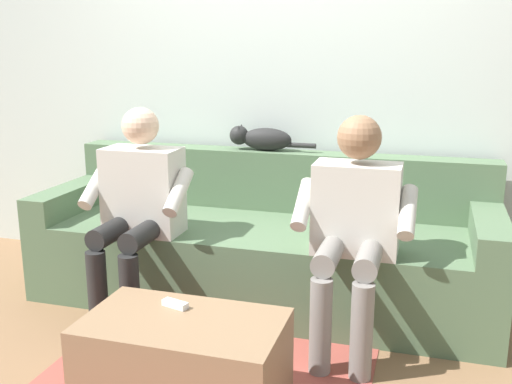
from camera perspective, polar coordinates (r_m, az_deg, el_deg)
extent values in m
plane|color=#846042|center=(2.94, -3.30, -15.27)|extent=(8.00, 8.00, 0.00)
cube|color=silver|center=(3.74, 2.89, 11.35)|extent=(4.82, 0.06, 2.54)
cube|color=#516B4C|center=(3.36, 0.14, -7.17)|extent=(2.23, 0.70, 0.45)
cube|color=#516B4C|center=(3.71, 2.08, -2.22)|extent=(2.58, 0.19, 0.81)
cube|color=#516B4C|center=(3.23, 21.27, -7.60)|extent=(0.17, 0.70, 0.60)
cube|color=#516B4C|center=(3.83, -17.40, -3.94)|extent=(0.17, 0.70, 0.60)
cube|color=#8C6B4C|center=(2.49, -6.92, -16.04)|extent=(0.79, 0.47, 0.38)
cube|color=beige|center=(2.89, 9.62, -1.59)|extent=(0.41, 0.22, 0.44)
sphere|color=#936B4C|center=(2.82, 9.90, 5.20)|extent=(0.21, 0.21, 0.21)
cylinder|color=gray|center=(2.75, 10.84, -6.11)|extent=(0.11, 0.39, 0.11)
cylinder|color=gray|center=(2.77, 7.11, -5.81)|extent=(0.11, 0.39, 0.11)
cylinder|color=gray|center=(2.68, 10.11, -13.11)|extent=(0.10, 0.10, 0.45)
cylinder|color=gray|center=(2.70, 6.22, -12.73)|extent=(0.10, 0.10, 0.45)
cylinder|color=beige|center=(2.79, 14.37, -1.88)|extent=(0.08, 0.27, 0.22)
cylinder|color=beige|center=(2.85, 4.59, -1.18)|extent=(0.08, 0.27, 0.22)
cube|color=beige|center=(3.22, -10.77, 0.11)|extent=(0.40, 0.23, 0.46)
sphere|color=beige|center=(3.16, -11.05, 6.26)|extent=(0.19, 0.19, 0.19)
cylinder|color=black|center=(3.07, -10.66, -3.95)|extent=(0.11, 0.36, 0.11)
cylinder|color=black|center=(3.16, -13.57, -3.62)|extent=(0.11, 0.36, 0.11)
cylinder|color=black|center=(3.02, -11.99, -9.97)|extent=(0.10, 0.10, 0.45)
cylinder|color=black|center=(3.11, -14.95, -9.46)|extent=(0.10, 0.10, 0.45)
cylinder|color=beige|center=(3.04, -7.46, 0.00)|extent=(0.08, 0.27, 0.22)
cylinder|color=beige|center=(3.26, -15.18, 0.58)|extent=(0.08, 0.27, 0.22)
ellipsoid|color=black|center=(3.63, 1.04, 5.09)|extent=(0.31, 0.12, 0.14)
sphere|color=black|center=(3.67, -1.64, 5.48)|extent=(0.12, 0.12, 0.12)
cone|color=black|center=(3.69, -1.41, 6.26)|extent=(0.04, 0.04, 0.04)
cone|color=black|center=(3.64, -1.70, 6.14)|extent=(0.04, 0.04, 0.04)
cylinder|color=black|center=(3.58, 4.36, 4.49)|extent=(0.18, 0.03, 0.03)
cube|color=white|center=(2.51, -7.78, -10.62)|extent=(0.12, 0.07, 0.03)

